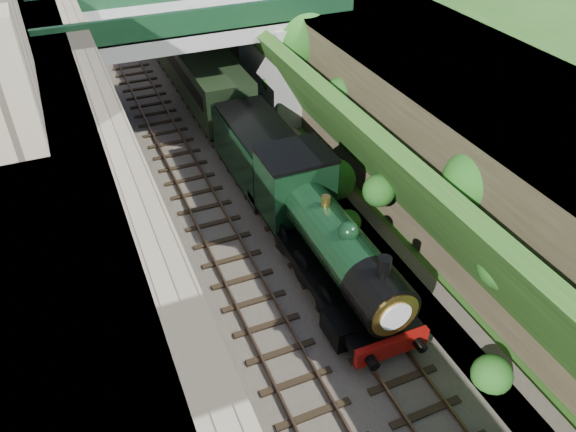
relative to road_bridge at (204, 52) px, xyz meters
The scene contains 12 objects.
trackbed 5.72m from the road_bridge, 103.28° to the right, with size 10.00×90.00×0.20m, color #473F38.
retaining_wall 7.61m from the road_bridge, 148.17° to the right, with size 1.00×90.00×7.00m, color #756B56.
street_plateau_left 10.73m from the road_bridge, 158.09° to the right, with size 6.00×90.00×7.00m, color #262628.
street_plateau_right 9.49m from the road_bridge, 25.06° to the right, with size 8.00×90.00×6.25m, color #262628.
embankment_slope 5.52m from the road_bridge, 40.18° to the right, with size 4.56×90.27×6.36m.
track_left 6.27m from the road_bridge, 126.35° to the right, with size 2.50×90.00×0.20m.
track_right 5.54m from the road_bridge, 86.34° to the right, with size 2.50×90.00×0.20m.
road_bridge is the anchor object (origin of this frame).
tree 5.42m from the road_bridge, 22.79° to the right, with size 3.60×3.80×6.60m.
locomotive 15.10m from the road_bridge, 89.02° to the right, with size 3.10×10.23×3.83m.
tender 7.96m from the road_bridge, 88.06° to the right, with size 2.70×6.00×3.05m.
coach_front 5.43m from the road_bridge, 87.09° to the left, with size 2.90×18.00×3.70m.
Camera 1 is at (-6.68, -5.67, 15.38)m, focal length 35.00 mm.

